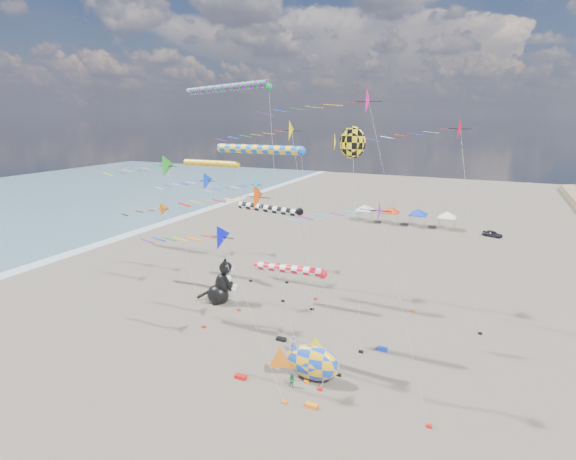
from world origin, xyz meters
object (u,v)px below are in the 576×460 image
Objects in this scene: person_adult at (294,345)px; parked_car at (492,234)px; fish_inflatable at (312,362)px; child_green at (292,381)px; cat_inflatable at (220,281)px; child_blue at (279,360)px.

parked_car is (14.99, 48.74, -0.33)m from person_adult.
child_green is (-1.02, -1.55, -0.99)m from fish_inflatable.
cat_inflatable is 14.36m from child_blue.
person_adult is (-2.77, 2.93, -0.69)m from fish_inflatable.
cat_inflatable is 13.51m from person_adult.
person_adult is 2.20m from child_blue.
fish_inflatable is at bearing -75.19° from person_adult.
cat_inflatable reaches higher than fish_inflatable.
person_adult reaches higher than parked_car.
cat_inflatable is at bearing 121.98° from person_adult.
child_blue is (11.23, -8.71, -2.06)m from cat_inflatable.
child_green is (1.75, -4.47, -0.29)m from person_adult.
child_green reaches higher than child_blue.
cat_inflatable is 2.91× the size of person_adult.
person_adult is 1.85× the size of child_blue.
cat_inflatable is 5.39× the size of child_blue.
fish_inflatable is 4.09m from person_adult.
cat_inflatable is at bearing 167.51° from parked_car.
child_blue is at bearing -177.06° from parked_car.
child_blue is (-0.45, -2.12, -0.40)m from person_adult.
child_blue is (-2.20, 2.35, -0.11)m from child_green.
child_green is at bearing -63.04° from cat_inflatable.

